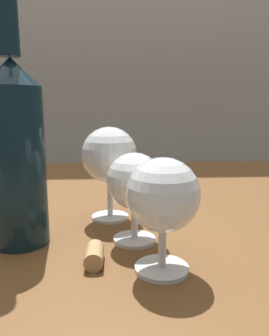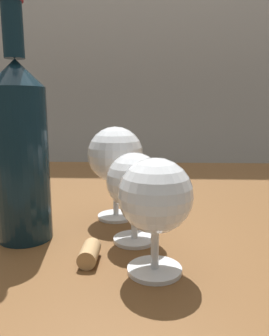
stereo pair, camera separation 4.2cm
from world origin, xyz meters
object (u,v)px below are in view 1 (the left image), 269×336
wine_glass_rose (163,198)px  wine_bottle (16,149)px  wine_glass_amber (134,183)px  wine_glass_pinot (109,156)px  cork (94,255)px

wine_glass_rose → wine_bottle: size_ratio=0.40×
wine_glass_amber → wine_glass_pinot: 0.10m
wine_glass_rose → cork: size_ratio=3.07×
wine_glass_rose → cork: bearing=165.9°
wine_glass_amber → cork: (-0.05, -0.06, -0.07)m
wine_bottle → cork: size_ratio=7.64×
wine_glass_amber → wine_glass_pinot: wine_glass_pinot is taller
wine_glass_rose → cork: 0.11m
wine_glass_rose → wine_glass_amber: (-0.03, 0.08, -0.00)m
cork → wine_glass_pinot: bearing=84.1°
wine_glass_rose → wine_bottle: wine_bottle is taller
wine_glass_rose → wine_bottle: bearing=154.0°
wine_glass_pinot → wine_bottle: (-0.12, -0.09, 0.02)m
wine_glass_rose → wine_bottle: (-0.18, 0.09, 0.04)m
wine_glass_amber → wine_bottle: 0.16m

